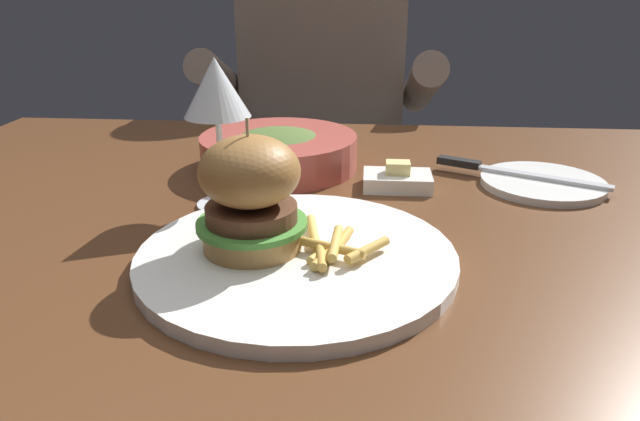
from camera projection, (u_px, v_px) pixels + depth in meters
The scene contains 10 objects.
dining_table at pixel (321, 280), 0.70m from camera, with size 1.26×0.89×0.74m.
main_plate at pixel (297, 257), 0.55m from camera, with size 0.31×0.31×0.01m, color white.
burger_sandwich at pixel (251, 194), 0.53m from camera, with size 0.11×0.11×0.13m.
fries_pile at pixel (332, 246), 0.54m from camera, with size 0.09×0.11×0.02m.
wine_glass at pixel (216, 93), 0.64m from camera, with size 0.08×0.08×0.18m.
bread_plate at pixel (543, 183), 0.75m from camera, with size 0.16×0.16×0.01m, color white.
table_knife at pixel (504, 170), 0.77m from camera, with size 0.21×0.11×0.01m.
butter_dish at pixel (397, 179), 0.74m from camera, with size 0.09×0.06×0.04m.
soup_bowl at pixel (279, 150), 0.82m from camera, with size 0.22×0.22×0.05m.
diner_person at pixel (323, 167), 1.40m from camera, with size 0.51×0.36×1.18m.
Camera 1 is at (0.05, -0.61, 1.00)m, focal length 32.00 mm.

